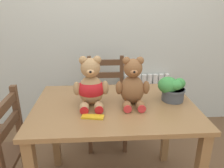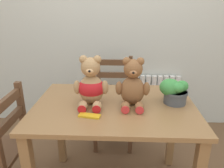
{
  "view_description": "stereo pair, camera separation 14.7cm",
  "coord_description": "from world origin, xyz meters",
  "px_view_note": "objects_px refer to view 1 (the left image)",
  "views": [
    {
      "loc": [
        -0.1,
        -0.98,
        1.43
      ],
      "look_at": [
        -0.02,
        0.4,
        0.92
      ],
      "focal_mm": 35.0,
      "sensor_mm": 36.0,
      "label": 1
    },
    {
      "loc": [
        0.04,
        -0.98,
        1.43
      ],
      "look_at": [
        -0.02,
        0.4,
        0.92
      ],
      "focal_mm": 35.0,
      "sensor_mm": 36.0,
      "label": 2
    }
  ],
  "objects_px": {
    "wooden_chair_behind": "(106,102)",
    "potted_plant": "(172,88)",
    "teddy_bear_right": "(133,85)",
    "teddy_bear_left": "(91,86)",
    "chocolate_bar": "(93,117)"
  },
  "relations": [
    {
      "from": "wooden_chair_behind",
      "to": "teddy_bear_left",
      "type": "distance_m",
      "value": 0.88
    },
    {
      "from": "teddy_bear_right",
      "to": "potted_plant",
      "type": "bearing_deg",
      "value": -170.3
    },
    {
      "from": "potted_plant",
      "to": "chocolate_bar",
      "type": "distance_m",
      "value": 0.6
    },
    {
      "from": "teddy_bear_right",
      "to": "potted_plant",
      "type": "relative_size",
      "value": 1.69
    },
    {
      "from": "teddy_bear_right",
      "to": "chocolate_bar",
      "type": "height_order",
      "value": "teddy_bear_right"
    },
    {
      "from": "potted_plant",
      "to": "teddy_bear_left",
      "type": "bearing_deg",
      "value": -176.29
    },
    {
      "from": "teddy_bear_left",
      "to": "teddy_bear_right",
      "type": "distance_m",
      "value": 0.28
    },
    {
      "from": "wooden_chair_behind",
      "to": "potted_plant",
      "type": "height_order",
      "value": "potted_plant"
    },
    {
      "from": "wooden_chair_behind",
      "to": "teddy_bear_right",
      "type": "bearing_deg",
      "value": 101.71
    },
    {
      "from": "teddy_bear_left",
      "to": "potted_plant",
      "type": "distance_m",
      "value": 0.57
    },
    {
      "from": "wooden_chair_behind",
      "to": "potted_plant",
      "type": "relative_size",
      "value": 4.62
    },
    {
      "from": "chocolate_bar",
      "to": "potted_plant",
      "type": "bearing_deg",
      "value": 21.69
    },
    {
      "from": "teddy_bear_left",
      "to": "chocolate_bar",
      "type": "relative_size",
      "value": 2.53
    },
    {
      "from": "teddy_bear_right",
      "to": "chocolate_bar",
      "type": "bearing_deg",
      "value": 35.57
    },
    {
      "from": "teddy_bear_left",
      "to": "potted_plant",
      "type": "relative_size",
      "value": 1.74
    }
  ]
}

